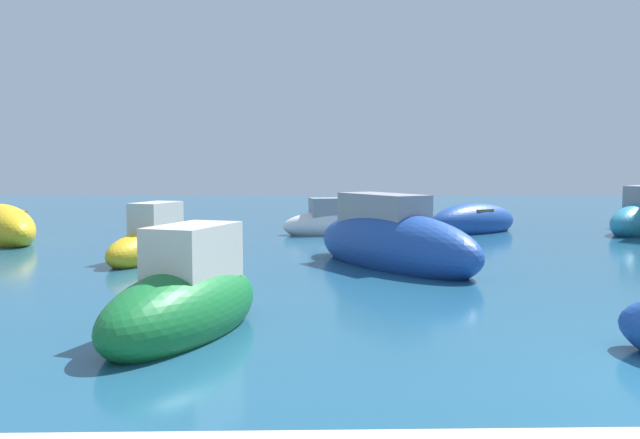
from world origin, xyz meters
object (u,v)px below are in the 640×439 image
(moored_boat_0, at_px, (1,228))
(moored_boat_9, at_px, (335,223))
(moored_boat_2, at_px, (152,244))
(moored_boat_4, at_px, (185,302))
(moored_boat_6, at_px, (393,243))
(moored_boat_3, at_px, (473,222))

(moored_boat_0, xyz_separation_m, moored_boat_9, (9.61, 1.72, -0.05))
(moored_boat_2, bearing_deg, moored_boat_4, 36.97)
(moored_boat_6, distance_m, moored_boat_9, 6.56)
(moored_boat_3, height_order, moored_boat_4, moored_boat_4)
(moored_boat_3, xyz_separation_m, moored_boat_6, (-3.52, -6.93, 0.16))
(moored_boat_9, bearing_deg, moored_boat_0, -179.84)
(moored_boat_2, xyz_separation_m, moored_boat_3, (8.91, 6.07, -0.05))
(moored_boat_0, relative_size, moored_boat_2, 1.40)
(moored_boat_4, height_order, moored_boat_6, moored_boat_6)
(moored_boat_6, relative_size, moored_boat_9, 1.49)
(moored_boat_6, bearing_deg, moored_boat_0, -144.61)
(moored_boat_3, relative_size, moored_boat_9, 1.07)
(moored_boat_0, relative_size, moored_boat_3, 1.17)
(moored_boat_0, relative_size, moored_boat_4, 1.26)
(moored_boat_0, distance_m, moored_boat_6, 11.58)
(moored_boat_2, height_order, moored_boat_6, moored_boat_6)
(moored_boat_9, bearing_deg, moored_boat_2, -138.32)
(moored_boat_3, bearing_deg, moored_boat_6, 28.36)
(moored_boat_4, distance_m, moored_boat_9, 12.45)
(moored_boat_9, bearing_deg, moored_boat_3, -4.39)
(moored_boat_4, distance_m, moored_boat_6, 6.67)
(moored_boat_4, bearing_deg, moored_boat_9, -171.19)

